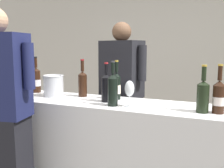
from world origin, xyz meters
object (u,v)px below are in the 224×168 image
at_px(wine_bottle_2, 36,80).
at_px(wine_bottle_5, 17,82).
at_px(wine_bottle_0, 203,95).
at_px(person_server, 121,105).
at_px(wine_bottle_11, 106,87).
at_px(ice_bucket, 54,86).
at_px(wine_bottle_8, 26,80).
at_px(wine_bottle_4, 6,82).
at_px(wine_bottle_6, 219,97).
at_px(wine_bottle_1, 28,84).
at_px(wine_bottle_7, 83,83).
at_px(wine_bottle_9, 116,86).
at_px(wine_bottle_3, 113,89).
at_px(wine_glass, 129,90).
at_px(wine_bottle_10, 16,83).
at_px(person_guest, 0,125).

bearing_deg(wine_bottle_2, wine_bottle_5, -133.40).
xyz_separation_m(wine_bottle_0, person_server, (-0.82, 0.58, -0.27)).
xyz_separation_m(wine_bottle_5, wine_bottle_11, (0.95, -0.01, 0.01)).
bearing_deg(ice_bucket, wine_bottle_8, 165.80).
bearing_deg(wine_bottle_4, wine_bottle_2, 45.75).
relative_size(wine_bottle_6, ice_bucket, 1.72).
distance_m(wine_bottle_0, person_server, 1.04).
height_order(wine_bottle_1, wine_bottle_8, wine_bottle_1).
bearing_deg(wine_bottle_7, wine_bottle_6, -8.58).
xyz_separation_m(wine_bottle_8, person_server, (0.89, 0.38, -0.26)).
distance_m(wine_bottle_1, wine_bottle_6, 1.59).
xyz_separation_m(wine_bottle_6, wine_bottle_7, (-1.15, 0.17, 0.01)).
distance_m(wine_bottle_1, wine_bottle_9, 0.80).
distance_m(wine_bottle_4, wine_bottle_11, 1.03).
xyz_separation_m(wine_bottle_1, wine_bottle_3, (0.83, -0.01, 0.01)).
relative_size(wine_bottle_6, wine_glass, 1.68).
height_order(wine_bottle_10, ice_bucket, wine_bottle_10).
height_order(wine_bottle_4, wine_bottle_6, wine_bottle_6).
bearing_deg(wine_glass, wine_bottle_10, -179.70).
bearing_deg(person_guest, wine_bottle_6, 17.53).
xyz_separation_m(wine_bottle_6, person_guest, (-1.49, -0.47, -0.25)).
bearing_deg(wine_bottle_10, person_guest, -62.47).
bearing_deg(person_guest, wine_bottle_9, 43.93).
bearing_deg(ice_bucket, wine_bottle_2, 159.59).
height_order(wine_bottle_7, wine_bottle_10, wine_bottle_7).
relative_size(wine_bottle_7, wine_bottle_8, 1.02).
bearing_deg(wine_bottle_3, wine_bottle_10, 179.35).
bearing_deg(wine_bottle_7, wine_bottle_5, -169.58).
relative_size(wine_bottle_6, wine_bottle_8, 1.00).
xyz_separation_m(wine_bottle_5, wine_bottle_6, (1.81, -0.05, -0.00)).
bearing_deg(wine_bottle_9, wine_bottle_11, -105.88).
xyz_separation_m(wine_bottle_6, person_server, (-0.92, 0.56, -0.26)).
height_order(wine_bottle_5, wine_glass, wine_bottle_5).
xyz_separation_m(wine_bottle_0, wine_bottle_6, (0.10, 0.02, -0.01)).
xyz_separation_m(wine_bottle_0, wine_bottle_8, (-1.71, 0.21, -0.01)).
bearing_deg(wine_bottle_0, person_server, 144.67).
height_order(wine_bottle_0, wine_bottle_5, same).
bearing_deg(wine_bottle_8, wine_bottle_1, -46.38).
bearing_deg(wine_bottle_9, person_server, 104.79).
relative_size(wine_bottle_1, person_guest, 0.21).
xyz_separation_m(ice_bucket, person_server, (0.48, 0.48, -0.24)).
relative_size(wine_bottle_3, wine_bottle_10, 1.09).
height_order(wine_bottle_0, wine_bottle_2, wine_bottle_2).
height_order(wine_bottle_2, wine_bottle_4, wine_bottle_2).
bearing_deg(wine_bottle_10, person_server, 38.21).
distance_m(wine_bottle_2, wine_bottle_3, 0.97).
height_order(wine_bottle_5, wine_bottle_10, wine_bottle_5).
bearing_deg(wine_bottle_7, wine_glass, -23.16).
distance_m(wine_bottle_0, wine_bottle_3, 0.65).
bearing_deg(wine_bottle_11, person_server, 97.05).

